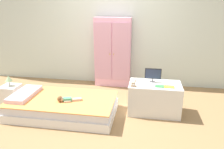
# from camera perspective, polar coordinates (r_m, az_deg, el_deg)

# --- Properties ---
(ground_plane) EXTENTS (10.00, 10.00, 0.02)m
(ground_plane) POSITION_cam_1_polar(r_m,az_deg,el_deg) (3.73, -3.69, -10.71)
(ground_plane) COLOR #99754C
(back_wall) EXTENTS (6.40, 0.05, 2.70)m
(back_wall) POSITION_cam_1_polar(r_m,az_deg,el_deg) (4.81, 0.23, 13.20)
(back_wall) COLOR silver
(back_wall) RESTS_ON ground_plane
(bed) EXTENTS (1.77, 0.95, 0.29)m
(bed) POSITION_cam_1_polar(r_m,az_deg,el_deg) (3.75, -13.02, -8.34)
(bed) COLOR white
(bed) RESTS_ON ground_plane
(pillow) EXTENTS (0.32, 0.68, 0.07)m
(pillow) POSITION_cam_1_polar(r_m,az_deg,el_deg) (3.97, -22.45, -4.83)
(pillow) COLOR silver
(pillow) RESTS_ON bed
(doll) EXTENTS (0.38, 0.20, 0.10)m
(doll) POSITION_cam_1_polar(r_m,az_deg,el_deg) (3.56, -12.59, -6.50)
(doll) COLOR #4CA375
(doll) RESTS_ON bed
(nightstand) EXTENTS (0.32, 0.32, 0.34)m
(nightstand) POSITION_cam_1_polar(r_m,az_deg,el_deg) (4.48, -25.51, -4.79)
(nightstand) COLOR silver
(nightstand) RESTS_ON ground_plane
(table_lamp) EXTENTS (0.13, 0.13, 0.20)m
(table_lamp) POSITION_cam_1_polar(r_m,az_deg,el_deg) (4.38, -26.07, -1.09)
(table_lamp) COLOR #B7B2AD
(table_lamp) RESTS_ON nightstand
(wardrobe) EXTENTS (0.79, 0.30, 1.53)m
(wardrobe) POSITION_cam_1_polar(r_m,az_deg,el_deg) (4.73, 0.21, 5.94)
(wardrobe) COLOR #EFADCC
(wardrobe) RESTS_ON ground_plane
(tv_stand) EXTENTS (0.87, 0.50, 0.53)m
(tv_stand) POSITION_cam_1_polar(r_m,az_deg,el_deg) (3.73, 11.30, -6.29)
(tv_stand) COLOR silver
(tv_stand) RESTS_ON ground_plane
(tv_monitor) EXTENTS (0.28, 0.10, 0.24)m
(tv_monitor) POSITION_cam_1_polar(r_m,az_deg,el_deg) (3.66, 10.98, 0.05)
(tv_monitor) COLOR #99999E
(tv_monitor) RESTS_ON tv_stand
(rocking_horse_toy) EXTENTS (0.10, 0.04, 0.12)m
(rocking_horse_toy) POSITION_cam_1_polar(r_m,az_deg,el_deg) (3.45, 5.91, -2.38)
(rocking_horse_toy) COLOR #8E6642
(rocking_horse_toy) RESTS_ON tv_stand
(book_green) EXTENTS (0.14, 0.09, 0.02)m
(book_green) POSITION_cam_1_polar(r_m,az_deg,el_deg) (3.52, 12.68, -3.07)
(book_green) COLOR #429E51
(book_green) RESTS_ON tv_stand
(book_yellow) EXTENTS (0.16, 0.10, 0.01)m
(book_yellow) POSITION_cam_1_polar(r_m,az_deg,el_deg) (3.54, 15.16, -3.22)
(book_yellow) COLOR gold
(book_yellow) RESTS_ON tv_stand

